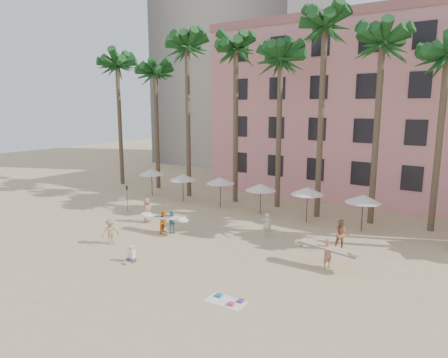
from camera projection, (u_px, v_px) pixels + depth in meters
name	position (u px, v px, depth m)	size (l,w,h in m)	color
ground	(164.00, 269.00, 21.55)	(120.00, 120.00, 0.00)	#D1B789
pink_hotel	(407.00, 113.00, 37.37)	(35.00, 14.00, 16.00)	pink
palm_row	(296.00, 49.00, 31.09)	(44.40, 5.40, 16.30)	brown
umbrella_row	(239.00, 183.00, 32.94)	(22.50, 2.70, 2.73)	#332B23
beach_towel	(227.00, 301.00, 17.97)	(1.84, 1.08, 0.14)	white
carrier_yellow	(328.00, 251.00, 21.51)	(3.11, 0.79, 1.63)	tan
carrier_white	(164.00, 221.00, 27.40)	(3.18, 1.03, 1.62)	orange
beachgoers	(204.00, 225.00, 26.41)	(15.03, 8.30, 1.92)	#A46A44
paddle	(127.00, 195.00, 32.66)	(0.18, 0.04, 2.23)	black
seated_man	(131.00, 257.00, 22.43)	(0.41, 0.72, 0.93)	#3F3F4C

